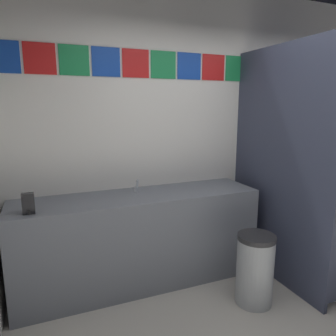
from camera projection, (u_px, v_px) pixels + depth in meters
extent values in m
cube|color=white|center=(198.00, 130.00, 3.36)|extent=(3.92, 0.08, 2.87)
cube|color=#1947B7|center=(3.00, 56.00, 2.52)|extent=(0.26, 0.01, 0.26)
cube|color=red|center=(40.00, 58.00, 2.63)|extent=(0.26, 0.01, 0.26)
cube|color=#1E8C4C|center=(74.00, 60.00, 2.73)|extent=(0.26, 0.01, 0.26)
cube|color=#1947B7|center=(106.00, 62.00, 2.83)|extent=(0.26, 0.01, 0.26)
cube|color=red|center=(136.00, 63.00, 2.94)|extent=(0.26, 0.01, 0.26)
cube|color=#1E8C4C|center=(163.00, 65.00, 3.04)|extent=(0.26, 0.01, 0.26)
cube|color=#1947B7|center=(189.00, 66.00, 3.14)|extent=(0.26, 0.01, 0.26)
cube|color=red|center=(213.00, 67.00, 3.24)|extent=(0.26, 0.01, 0.26)
cube|color=#1E8C4C|center=(236.00, 69.00, 3.35)|extent=(0.26, 0.01, 0.26)
cube|color=#1947B7|center=(257.00, 70.00, 3.45)|extent=(0.26, 0.01, 0.26)
cube|color=red|center=(277.00, 71.00, 3.55)|extent=(0.26, 0.01, 0.26)
cube|color=#1E8C4C|center=(296.00, 72.00, 3.66)|extent=(0.26, 0.01, 0.26)
cube|color=#1947B7|center=(314.00, 73.00, 3.76)|extent=(0.26, 0.01, 0.26)
cube|color=red|center=(331.00, 74.00, 3.86)|extent=(0.26, 0.01, 0.26)
cube|color=slate|center=(140.00, 239.00, 2.98)|extent=(2.27, 0.57, 0.88)
cube|color=slate|center=(131.00, 192.00, 3.14)|extent=(2.27, 0.03, 0.08)
cylinder|color=silver|center=(140.00, 202.00, 2.87)|extent=(0.34, 0.34, 0.10)
cylinder|color=silver|center=(136.00, 190.00, 2.98)|extent=(0.04, 0.04, 0.05)
cylinder|color=silver|center=(137.00, 184.00, 2.93)|extent=(0.02, 0.06, 0.09)
cube|color=black|center=(28.00, 203.00, 2.38)|extent=(0.09, 0.07, 0.16)
cylinder|color=black|center=(29.00, 213.00, 2.35)|extent=(0.02, 0.02, 0.03)
cube|color=#33384C|center=(278.00, 167.00, 2.96)|extent=(0.04, 1.34, 2.24)
cylinder|color=white|center=(297.00, 243.00, 3.44)|extent=(0.38, 0.38, 0.40)
torus|color=white|center=(298.00, 225.00, 3.39)|extent=(0.39, 0.39, 0.05)
cube|color=white|center=(286.00, 206.00, 3.55)|extent=(0.34, 0.17, 0.34)
cylinder|color=#999EA3|center=(255.00, 271.00, 2.68)|extent=(0.31, 0.31, 0.58)
cylinder|color=#262628|center=(257.00, 237.00, 2.62)|extent=(0.32, 0.32, 0.04)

